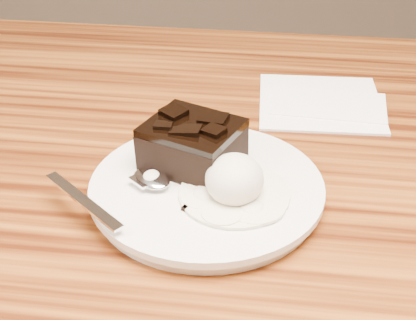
# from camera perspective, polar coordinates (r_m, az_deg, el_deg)

# --- Properties ---
(plate) EXTENTS (0.23, 0.23, 0.02)m
(plate) POSITION_cam_1_polar(r_m,az_deg,el_deg) (0.61, -0.12, -2.93)
(plate) COLOR white
(plate) RESTS_ON dining_table
(brownie) EXTENTS (0.11, 0.11, 0.04)m
(brownie) POSITION_cam_1_polar(r_m,az_deg,el_deg) (0.62, -1.46, 1.21)
(brownie) COLOR black
(brownie) RESTS_ON plate
(ice_cream_scoop) EXTENTS (0.06, 0.06, 0.05)m
(ice_cream_scoop) POSITION_cam_1_polar(r_m,az_deg,el_deg) (0.57, 2.52, -1.82)
(ice_cream_scoop) COLOR silver
(ice_cream_scoop) RESTS_ON plate
(melt_puddle) EXTENTS (0.11, 0.11, 0.00)m
(melt_puddle) POSITION_cam_1_polar(r_m,az_deg,el_deg) (0.58, 2.47, -3.28)
(melt_puddle) COLOR silver
(melt_puddle) RESTS_ON plate
(spoon) EXTENTS (0.15, 0.14, 0.01)m
(spoon) POSITION_cam_1_polar(r_m,az_deg,el_deg) (0.60, -5.34, -1.89)
(spoon) COLOR silver
(spoon) RESTS_ON plate
(napkin) EXTENTS (0.16, 0.16, 0.01)m
(napkin) POSITION_cam_1_polar(r_m,az_deg,el_deg) (0.80, 10.52, 5.45)
(napkin) COLOR white
(napkin) RESTS_ON dining_table
(crumb_a) EXTENTS (0.01, 0.01, 0.00)m
(crumb_a) POSITION_cam_1_polar(r_m,az_deg,el_deg) (0.56, -2.19, -4.57)
(crumb_a) COLOR black
(crumb_a) RESTS_ON plate
(crumb_b) EXTENTS (0.01, 0.01, 0.00)m
(crumb_b) POSITION_cam_1_polar(r_m,az_deg,el_deg) (0.60, -2.58, -2.13)
(crumb_b) COLOR black
(crumb_b) RESTS_ON plate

